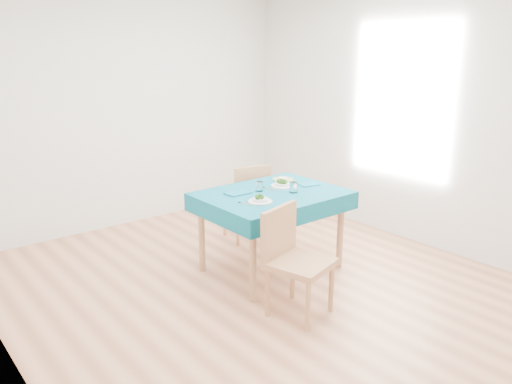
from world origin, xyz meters
TOP-DOWN VIEW (x-y plane):
  - room_shell at (0.00, 0.00)m, footprint 4.02×4.52m
  - table at (0.31, 0.15)m, footprint 1.27×0.97m
  - chair_near at (-0.07, -0.63)m, footprint 0.55×0.58m
  - chair_far at (0.63, 0.96)m, footprint 0.50×0.54m
  - bowl_near at (0.03, -0.02)m, footprint 0.21×0.21m
  - bowl_far at (0.52, 0.24)m, footprint 0.22×0.22m
  - fork_near at (-0.10, 0.02)m, footprint 0.06×0.16m
  - knife_near at (0.14, 0.01)m, footprint 0.08×0.19m
  - fork_far at (0.37, 0.24)m, footprint 0.04×0.20m
  - knife_far at (0.71, 0.17)m, footprint 0.04×0.23m
  - napkin_near at (0.04, 0.31)m, footprint 0.22×0.16m
  - napkin_far at (0.75, 0.12)m, footprint 0.20×0.16m
  - tumbler_center at (0.25, 0.26)m, footprint 0.07×0.07m
  - tumbler_side at (0.46, 0.02)m, footprint 0.07×0.07m
  - side_plate at (0.70, 0.42)m, footprint 0.21×0.21m
  - bread_slice at (0.70, 0.42)m, footprint 0.11×0.11m

SIDE VIEW (x-z plane):
  - table at x=0.31m, z-range 0.00..0.76m
  - chair_far at x=0.63m, z-range 0.00..1.05m
  - chair_near at x=-0.07m, z-range 0.00..1.11m
  - fork_near at x=-0.10m, z-range 0.76..0.76m
  - knife_near at x=0.14m, z-range 0.76..0.76m
  - knife_far at x=0.71m, z-range 0.76..0.76m
  - fork_far at x=0.37m, z-range 0.76..0.76m
  - side_plate at x=0.70m, z-range 0.76..0.77m
  - napkin_far at x=0.75m, z-range 0.76..0.77m
  - napkin_near at x=0.04m, z-range 0.76..0.77m
  - bread_slice at x=0.70m, z-range 0.77..0.78m
  - bowl_near at x=0.03m, z-range 0.76..0.82m
  - bowl_far at x=0.52m, z-range 0.76..0.82m
  - tumbler_center at x=0.25m, z-range 0.76..0.85m
  - tumbler_side at x=0.46m, z-range 0.76..0.85m
  - room_shell at x=0.00m, z-range -0.02..2.71m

